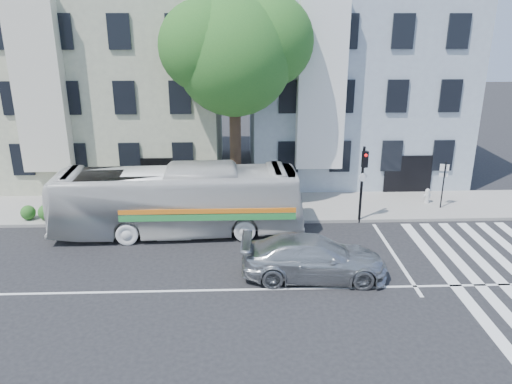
{
  "coord_description": "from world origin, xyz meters",
  "views": [
    {
      "loc": [
        0.12,
        -15.74,
        9.24
      ],
      "look_at": [
        0.85,
        3.77,
        2.4
      ],
      "focal_mm": 35.0,
      "sensor_mm": 36.0,
      "label": 1
    }
  ],
  "objects_px": {
    "sedan": "(314,258)",
    "fire_hydrant": "(427,196)",
    "bus": "(178,201)",
    "traffic_signal": "(363,175)"
  },
  "relations": [
    {
      "from": "traffic_signal",
      "to": "fire_hydrant",
      "type": "relative_size",
      "value": 4.84
    },
    {
      "from": "sedan",
      "to": "traffic_signal",
      "type": "height_order",
      "value": "traffic_signal"
    },
    {
      "from": "bus",
      "to": "traffic_signal",
      "type": "xyz_separation_m",
      "value": [
        8.44,
        0.74,
        0.86
      ]
    },
    {
      "from": "sedan",
      "to": "fire_hydrant",
      "type": "xyz_separation_m",
      "value": [
        6.97,
        7.29,
        -0.24
      ]
    },
    {
      "from": "fire_hydrant",
      "to": "bus",
      "type": "bearing_deg",
      "value": -166.58
    },
    {
      "from": "bus",
      "to": "traffic_signal",
      "type": "distance_m",
      "value": 8.52
    },
    {
      "from": "bus",
      "to": "sedan",
      "type": "xyz_separation_m",
      "value": [
        5.49,
        -4.31,
        -0.75
      ]
    },
    {
      "from": "bus",
      "to": "fire_hydrant",
      "type": "xyz_separation_m",
      "value": [
        12.47,
        2.98,
        -1.0
      ]
    },
    {
      "from": "sedan",
      "to": "fire_hydrant",
      "type": "bearing_deg",
      "value": -40.12
    },
    {
      "from": "sedan",
      "to": "fire_hydrant",
      "type": "distance_m",
      "value": 10.09
    }
  ]
}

